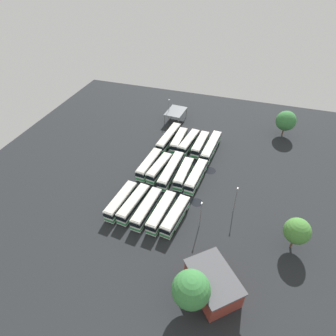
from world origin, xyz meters
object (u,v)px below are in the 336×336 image
at_px(bus_row0_slot0, 169,138).
at_px(tree_east_edge, 286,121).
at_px(bus_row2_slot1, 134,204).
at_px(lamp_post_far_corner, 201,213).
at_px(bus_row1_slot3, 184,174).
at_px(depot_building, 213,283).
at_px(bus_row1_slot4, 196,176).
at_px(bus_row2_slot3, 161,212).
at_px(bus_row0_slot1, 179,140).
at_px(bus_row0_slot3, 200,145).
at_px(bus_row2_slot4, 175,216).
at_px(tree_south_edge, 297,231).
at_px(tree_west_edge, 191,290).
at_px(bus_row1_slot1, 159,168).
at_px(bus_row0_slot4, 211,147).
at_px(bus_row2_slot0, 121,201).
at_px(bus_row1_slot0, 149,164).
at_px(bus_row0_slot2, 189,142).
at_px(lamp_post_near_entrance, 169,109).
at_px(bus_row1_slot2, 171,170).
at_px(bus_row2_slot2, 147,209).
at_px(maintenance_shelter, 176,111).
at_px(lamp_post_by_building, 236,199).

height_order(bus_row0_slot0, tree_east_edge, tree_east_edge).
xyz_separation_m(bus_row2_slot1, lamp_post_far_corner, (-0.01, 16.37, 2.22)).
xyz_separation_m(bus_row1_slot3, depot_building, (29.46, 13.76, 0.66)).
bearing_deg(bus_row1_slot4, bus_row2_slot3, -17.03).
height_order(bus_row1_slot3, tree_east_edge, tree_east_edge).
xyz_separation_m(bus_row0_slot1, bus_row0_slot3, (0.15, 6.92, 0.00)).
height_order(bus_row0_slot3, bus_row2_slot1, same).
xyz_separation_m(bus_row2_slot4, tree_south_edge, (-0.78, 25.73, 3.44)).
xyz_separation_m(bus_row0_slot1, tree_west_edge, (49.08, 16.35, 4.28)).
distance_m(bus_row0_slot0, bus_row1_slot3, 18.38).
xyz_separation_m(bus_row1_slot1, bus_row1_slot3, (0.31, 7.10, 0.00)).
distance_m(bus_row0_slot4, bus_row2_slot0, 33.82).
bearing_deg(bus_row0_slot1, bus_row1_slot0, -17.63).
xyz_separation_m(bus_row0_slot4, bus_row1_slot4, (14.92, -1.12, -0.00)).
relative_size(bus_row0_slot2, bus_row2_slot3, 0.98).
bearing_deg(bus_row0_slot2, bus_row0_slot4, 87.17).
relative_size(bus_row2_slot4, depot_building, 0.92).
distance_m(bus_row1_slot4, lamp_post_far_corner, 15.45).
bearing_deg(lamp_post_near_entrance, bus_row1_slot2, 18.88).
height_order(bus_row1_slot0, lamp_post_far_corner, lamp_post_far_corner).
xyz_separation_m(bus_row2_slot1, depot_building, (14.82, 22.17, 0.66)).
bearing_deg(tree_south_edge, bus_row1_slot1, -112.82).
xyz_separation_m(bus_row0_slot0, bus_row1_slot2, (15.53, 5.64, 0.00)).
height_order(bus_row0_slot3, bus_row2_slot2, same).
height_order(bus_row1_slot3, tree_south_edge, tree_south_edge).
distance_m(bus_row0_slot2, maintenance_shelter, 17.43).
relative_size(bus_row0_slot1, lamp_post_by_building, 1.47).
bearing_deg(bus_row0_slot4, bus_row1_slot2, -29.55).
bearing_deg(tree_west_edge, bus_row0_slot2, -165.09).
bearing_deg(lamp_post_by_building, bus_row1_slot4, -124.15).
distance_m(bus_row1_slot2, bus_row2_slot3, 15.69).
distance_m(bus_row0_slot0, bus_row0_slot4, 13.94).
distance_m(bus_row1_slot3, lamp_post_by_building, 16.79).
xyz_separation_m(bus_row2_slot3, bus_row2_slot4, (0.07, 3.43, -0.00)).
xyz_separation_m(bus_row1_slot2, tree_south_edge, (14.78, 31.67, 3.44)).
bearing_deg(bus_row1_slot3, bus_row2_slot0, -38.47).
height_order(lamp_post_far_corner, tree_east_edge, tree_east_edge).
xyz_separation_m(bus_row0_slot4, lamp_post_by_building, (22.57, 10.17, 2.29)).
relative_size(bus_row0_slot3, tree_west_edge, 1.21).
relative_size(bus_row1_slot2, bus_row2_slot0, 1.20).
relative_size(bus_row2_slot1, lamp_post_by_building, 1.60).
xyz_separation_m(depot_building, lamp_post_by_building, (-21.79, 1.01, 1.63)).
bearing_deg(bus_row1_slot0, tree_east_edge, 130.75).
bearing_deg(bus_row2_slot4, bus_row2_slot0, -92.13).
bearing_deg(bus_row2_slot1, bus_row2_slot2, 81.65).
relative_size(bus_row1_slot4, bus_row2_slot0, 1.02).
height_order(bus_row1_slot2, tree_east_edge, tree_east_edge).
relative_size(bus_row2_slot4, lamp_post_by_building, 1.54).
bearing_deg(bus_row1_slot4, lamp_post_far_corner, 17.01).
bearing_deg(depot_building, bus_row0_slot4, -168.34).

